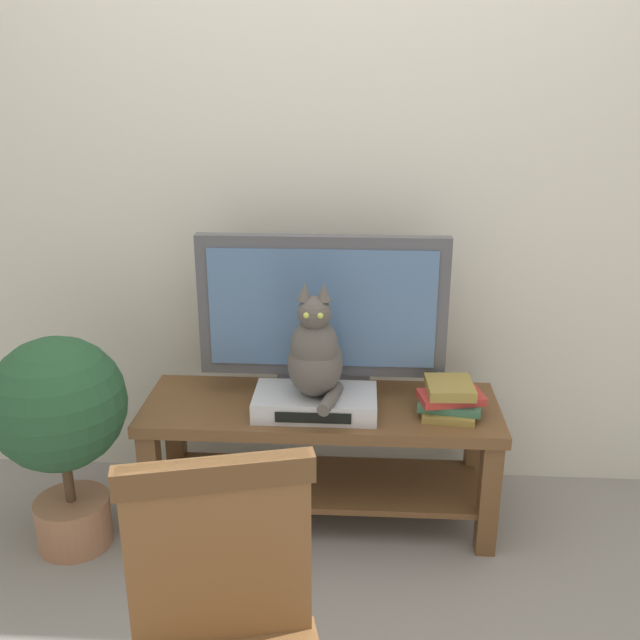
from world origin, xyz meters
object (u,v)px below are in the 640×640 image
object	(u,v)px
tv_stand	(321,438)
potted_plant	(60,418)
book_stack	(450,399)
media_box	(315,402)
tv	(322,313)
cat	(315,354)

from	to	relation	value
tv_stand	potted_plant	size ratio (longest dim) A/B	1.63
book_stack	potted_plant	bearing A→B (deg)	-173.02
book_stack	potted_plant	distance (m)	1.37
potted_plant	media_box	bearing A→B (deg)	9.69
potted_plant	book_stack	bearing A→B (deg)	6.98
tv_stand	tv	size ratio (longest dim) A/B	1.44
book_stack	media_box	bearing A→B (deg)	-178.05
tv_stand	media_box	bearing A→B (deg)	-103.86
tv_stand	potted_plant	world-z (taller)	potted_plant
tv_stand	cat	world-z (taller)	cat
cat	media_box	bearing A→B (deg)	94.76
media_box	cat	distance (m)	0.20
tv_stand	cat	xyz separation A→B (m)	(-0.01, -0.08, 0.38)
media_box	tv_stand	bearing A→B (deg)	76.14
cat	potted_plant	size ratio (longest dim) A/B	0.53
tv_stand	book_stack	size ratio (longest dim) A/B	5.33
tv_stand	media_box	xyz separation A→B (m)	(-0.02, -0.06, 0.18)
cat	book_stack	size ratio (longest dim) A/B	1.73
tv_stand	potted_plant	distance (m)	0.94
cat	potted_plant	world-z (taller)	cat
media_box	book_stack	size ratio (longest dim) A/B	1.78
tv_stand	book_stack	bearing A→B (deg)	-5.95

